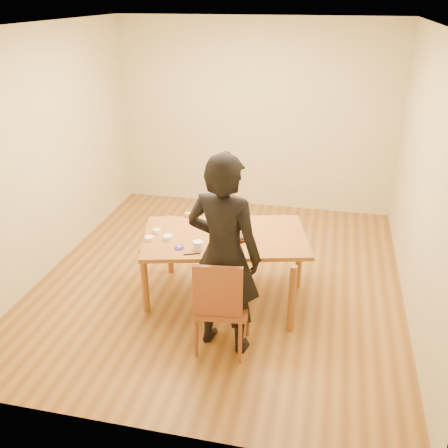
% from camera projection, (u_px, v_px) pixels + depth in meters
% --- Properties ---
extents(room_shell, '(4.00, 4.50, 2.70)m').
position_uv_depth(room_shell, '(228.00, 156.00, 5.45)').
color(room_shell, brown).
rests_on(room_shell, ground).
extents(dining_table, '(1.82, 1.34, 0.04)m').
position_uv_depth(dining_table, '(225.00, 237.00, 5.03)').
color(dining_table, brown).
rests_on(dining_table, floor).
extents(dining_chair, '(0.51, 0.51, 0.04)m').
position_uv_depth(dining_chair, '(223.00, 305.00, 4.44)').
color(dining_chair, brown).
rests_on(dining_chair, floor).
extents(cake_plate, '(0.31, 0.31, 0.02)m').
position_uv_depth(cake_plate, '(235.00, 236.00, 4.99)').
color(cake_plate, red).
rests_on(cake_plate, dining_table).
extents(cake, '(0.20, 0.20, 0.06)m').
position_uv_depth(cake, '(235.00, 232.00, 4.97)').
color(cake, white).
rests_on(cake, cake_plate).
extents(frosting_dome, '(0.20, 0.20, 0.03)m').
position_uv_depth(frosting_dome, '(235.00, 228.00, 4.95)').
color(frosting_dome, white).
rests_on(frosting_dome, cake).
extents(frosting_tub, '(0.09, 0.09, 0.08)m').
position_uv_depth(frosting_tub, '(198.00, 245.00, 4.73)').
color(frosting_tub, white).
rests_on(frosting_tub, dining_table).
extents(frosting_lid, '(0.10, 0.10, 0.01)m').
position_uv_depth(frosting_lid, '(179.00, 248.00, 4.77)').
color(frosting_lid, '#2419A3').
rests_on(frosting_lid, dining_table).
extents(frosting_dollop, '(0.04, 0.04, 0.02)m').
position_uv_depth(frosting_dollop, '(179.00, 246.00, 4.77)').
color(frosting_dollop, white).
rests_on(frosting_dollop, frosting_lid).
extents(ramekin_green, '(0.09, 0.09, 0.04)m').
position_uv_depth(ramekin_green, '(149.00, 238.00, 4.91)').
color(ramekin_green, white).
rests_on(ramekin_green, dining_table).
extents(ramekin_yellow, '(0.08, 0.08, 0.04)m').
position_uv_depth(ramekin_yellow, '(157.00, 231.00, 5.07)').
color(ramekin_yellow, white).
rests_on(ramekin_yellow, dining_table).
extents(ramekin_multi, '(0.09, 0.09, 0.04)m').
position_uv_depth(ramekin_multi, '(168.00, 237.00, 4.93)').
color(ramekin_multi, white).
rests_on(ramekin_multi, dining_table).
extents(candy_box_pink, '(0.15, 0.10, 0.02)m').
position_uv_depth(candy_box_pink, '(191.00, 216.00, 5.44)').
color(candy_box_pink, '#E6368A').
rests_on(candy_box_pink, dining_table).
extents(candy_box_green, '(0.14, 0.08, 0.02)m').
position_uv_depth(candy_box_green, '(191.00, 214.00, 5.43)').
color(candy_box_green, green).
rests_on(candy_box_green, candy_box_pink).
extents(spatula, '(0.15, 0.08, 0.01)m').
position_uv_depth(spatula, '(192.00, 254.00, 4.66)').
color(spatula, black).
rests_on(spatula, dining_table).
extents(person, '(0.75, 0.57, 1.85)m').
position_uv_depth(person, '(224.00, 256.00, 4.27)').
color(person, black).
rests_on(person, floor).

